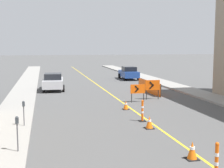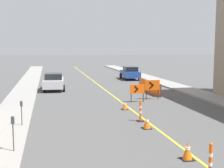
{
  "view_description": "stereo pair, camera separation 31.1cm",
  "coord_description": "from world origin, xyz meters",
  "px_view_note": "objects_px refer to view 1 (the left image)",
  "views": [
    {
      "loc": [
        -5.53,
        -0.57,
        4.06
      ],
      "look_at": [
        -0.1,
        24.16,
        1.0
      ],
      "focal_mm": 50.0,
      "sensor_mm": 36.0,
      "label": 1
    },
    {
      "loc": [
        -5.23,
        -0.63,
        4.06
      ],
      "look_at": [
        -0.1,
        24.16,
        1.0
      ],
      "focal_mm": 50.0,
      "sensor_mm": 36.0,
      "label": 2
    }
  ],
  "objects_px": {
    "delineator_post_front": "(216,164)",
    "parked_car_curb_mid": "(129,73)",
    "delineator_post_rear": "(142,112)",
    "parking_meter_near_curb": "(17,127)",
    "traffic_cone_third": "(149,122)",
    "arrow_barricade_primary": "(138,90)",
    "traffic_cone_fourth": "(126,105)",
    "arrow_barricade_secondary": "(153,86)",
    "parking_meter_far_curb": "(24,108)",
    "parked_car_curb_near": "(53,82)",
    "traffic_cone_second": "(192,150)"
  },
  "relations": [
    {
      "from": "delineator_post_front",
      "to": "parking_meter_far_curb",
      "type": "height_order",
      "value": "parking_meter_far_curb"
    },
    {
      "from": "traffic_cone_second",
      "to": "traffic_cone_fourth",
      "type": "xyz_separation_m",
      "value": [
        -0.03,
        9.18,
        -0.05
      ]
    },
    {
      "from": "delineator_post_rear",
      "to": "arrow_barricade_primary",
      "type": "bearing_deg",
      "value": 75.43
    },
    {
      "from": "arrow_barricade_primary",
      "to": "parking_meter_near_curb",
      "type": "height_order",
      "value": "parking_meter_near_curb"
    },
    {
      "from": "traffic_cone_second",
      "to": "arrow_barricade_secondary",
      "type": "xyz_separation_m",
      "value": [
        2.97,
        12.52,
        0.72
      ]
    },
    {
      "from": "arrow_barricade_primary",
      "to": "parked_car_curb_near",
      "type": "relative_size",
      "value": 0.3
    },
    {
      "from": "arrow_barricade_secondary",
      "to": "parked_car_curb_mid",
      "type": "bearing_deg",
      "value": 87.11
    },
    {
      "from": "delineator_post_front",
      "to": "parked_car_curb_near",
      "type": "bearing_deg",
      "value": 101.37
    },
    {
      "from": "traffic_cone_second",
      "to": "parking_meter_far_curb",
      "type": "distance_m",
      "value": 8.46
    },
    {
      "from": "arrow_barricade_secondary",
      "to": "parked_car_curb_near",
      "type": "distance_m",
      "value": 10.01
    },
    {
      "from": "delineator_post_front",
      "to": "traffic_cone_third",
      "type": "bearing_deg",
      "value": 90.06
    },
    {
      "from": "traffic_cone_fourth",
      "to": "parking_meter_near_curb",
      "type": "bearing_deg",
      "value": -129.84
    },
    {
      "from": "delineator_post_rear",
      "to": "parked_car_curb_mid",
      "type": "xyz_separation_m",
      "value": [
        5.1,
        21.25,
        0.29
      ]
    },
    {
      "from": "delineator_post_rear",
      "to": "arrow_barricade_primary",
      "type": "distance_m",
      "value": 5.91
    },
    {
      "from": "traffic_cone_fourth",
      "to": "parked_car_curb_mid",
      "type": "height_order",
      "value": "parked_car_curb_mid"
    },
    {
      "from": "traffic_cone_second",
      "to": "delineator_post_front",
      "type": "relative_size",
      "value": 0.56
    },
    {
      "from": "parked_car_curb_near",
      "to": "arrow_barricade_primary",
      "type": "bearing_deg",
      "value": -49.74
    },
    {
      "from": "traffic_cone_second",
      "to": "traffic_cone_third",
      "type": "distance_m",
      "value": 4.38
    },
    {
      "from": "traffic_cone_fourth",
      "to": "parked_car_curb_mid",
      "type": "distance_m",
      "value": 18.68
    },
    {
      "from": "traffic_cone_third",
      "to": "parking_meter_far_curb",
      "type": "relative_size",
      "value": 0.5
    },
    {
      "from": "traffic_cone_third",
      "to": "delineator_post_rear",
      "type": "height_order",
      "value": "delineator_post_rear"
    },
    {
      "from": "delineator_post_front",
      "to": "arrow_barricade_primary",
      "type": "bearing_deg",
      "value": 83.19
    },
    {
      "from": "parking_meter_far_curb",
      "to": "delineator_post_rear",
      "type": "bearing_deg",
      "value": 1.42
    },
    {
      "from": "arrow_barricade_primary",
      "to": "parking_meter_far_curb",
      "type": "bearing_deg",
      "value": -140.83
    },
    {
      "from": "arrow_barricade_primary",
      "to": "parked_car_curb_near",
      "type": "distance_m",
      "value": 9.71
    },
    {
      "from": "delineator_post_rear",
      "to": "arrow_barricade_primary",
      "type": "xyz_separation_m",
      "value": [
        1.48,
        5.71,
        0.41
      ]
    },
    {
      "from": "traffic_cone_third",
      "to": "traffic_cone_fourth",
      "type": "distance_m",
      "value": 4.8
    },
    {
      "from": "delineator_post_front",
      "to": "parked_car_curb_mid",
      "type": "height_order",
      "value": "parked_car_curb_mid"
    },
    {
      "from": "parking_meter_near_curb",
      "to": "parking_meter_far_curb",
      "type": "height_order",
      "value": "parking_meter_near_curb"
    },
    {
      "from": "delineator_post_rear",
      "to": "arrow_barricade_primary",
      "type": "relative_size",
      "value": 0.91
    },
    {
      "from": "traffic_cone_third",
      "to": "parking_meter_far_curb",
      "type": "height_order",
      "value": "parking_meter_far_curb"
    },
    {
      "from": "arrow_barricade_secondary",
      "to": "parking_meter_far_curb",
      "type": "bearing_deg",
      "value": -137.98
    },
    {
      "from": "parked_car_curb_mid",
      "to": "parking_meter_far_curb",
      "type": "bearing_deg",
      "value": -114.88
    },
    {
      "from": "traffic_cone_fourth",
      "to": "parking_meter_far_curb",
      "type": "distance_m",
      "value": 7.09
    },
    {
      "from": "traffic_cone_fourth",
      "to": "arrow_barricade_primary",
      "type": "xyz_separation_m",
      "value": [
        1.53,
        2.41,
        0.64
      ]
    },
    {
      "from": "parked_car_curb_near",
      "to": "parking_meter_near_curb",
      "type": "relative_size",
      "value": 3.27
    },
    {
      "from": "delineator_post_front",
      "to": "delineator_post_rear",
      "type": "relative_size",
      "value": 1.01
    },
    {
      "from": "delineator_post_front",
      "to": "traffic_cone_second",
      "type": "bearing_deg",
      "value": 86.95
    },
    {
      "from": "delineator_post_front",
      "to": "parking_meter_near_curb",
      "type": "relative_size",
      "value": 0.88
    },
    {
      "from": "traffic_cone_third",
      "to": "delineator_post_front",
      "type": "distance_m",
      "value": 6.15
    },
    {
      "from": "delineator_post_rear",
      "to": "parking_meter_near_curb",
      "type": "height_order",
      "value": "parking_meter_near_curb"
    },
    {
      "from": "parking_meter_far_curb",
      "to": "parking_meter_near_curb",
      "type": "bearing_deg",
      "value": -90.0
    },
    {
      "from": "parking_meter_far_curb",
      "to": "traffic_cone_fourth",
      "type": "bearing_deg",
      "value": 29.31
    },
    {
      "from": "parking_meter_near_curb",
      "to": "parked_car_curb_near",
      "type": "bearing_deg",
      "value": 84.0
    },
    {
      "from": "traffic_cone_third",
      "to": "arrow_barricade_primary",
      "type": "relative_size",
      "value": 0.48
    },
    {
      "from": "parked_car_curb_mid",
      "to": "parking_meter_far_curb",
      "type": "height_order",
      "value": "parked_car_curb_mid"
    },
    {
      "from": "traffic_cone_second",
      "to": "parking_meter_near_curb",
      "type": "distance_m",
      "value": 6.49
    },
    {
      "from": "traffic_cone_second",
      "to": "parked_car_curb_near",
      "type": "distance_m",
      "value": 19.83
    },
    {
      "from": "traffic_cone_fourth",
      "to": "arrow_barricade_secondary",
      "type": "distance_m",
      "value": 4.56
    },
    {
      "from": "traffic_cone_fourth",
      "to": "delineator_post_rear",
      "type": "distance_m",
      "value": 3.31
    }
  ]
}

